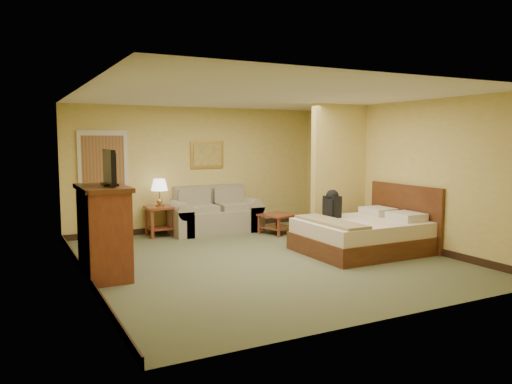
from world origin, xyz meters
TOP-DOWN VIEW (x-y plane):
  - floor at (0.00, 0.00)m, footprint 6.00×6.00m
  - ceiling at (0.00, 0.00)m, footprint 6.00×6.00m
  - back_wall at (0.00, 3.00)m, footprint 5.50×0.02m
  - left_wall at (-2.75, 0.00)m, footprint 0.02×6.00m
  - right_wall at (2.75, 0.00)m, footprint 0.02×6.00m
  - partition at (2.15, 0.93)m, footprint 1.20×0.15m
  - door at (-1.95, 2.96)m, footprint 0.94×0.16m
  - baseboard at (0.00, 2.99)m, footprint 5.50×0.02m
  - loveseat at (0.21, 2.58)m, footprint 1.89×0.88m
  - side_table at (-0.94, 2.65)m, footprint 0.55×0.55m
  - table_lamp at (-0.94, 2.65)m, footprint 0.33×0.33m
  - coffee_table at (1.29, 1.81)m, footprint 0.80×0.80m
  - wall_picture at (0.21, 2.97)m, footprint 0.75×0.04m
  - dresser at (-2.48, 0.13)m, footprint 0.63×1.20m
  - tv at (-2.38, 0.13)m, footprint 0.22×0.82m
  - bed at (1.82, -0.30)m, footprint 2.04×1.74m
  - backpack at (1.47, 0.19)m, footprint 0.25×0.32m

SIDE VIEW (x-z plane):
  - floor at x=0.00m, z-range 0.00..0.00m
  - baseboard at x=0.00m, z-range 0.00..0.12m
  - coffee_table at x=1.29m, z-range 0.09..0.49m
  - bed at x=1.82m, z-range -0.26..0.87m
  - loveseat at x=0.21m, z-range -0.17..0.79m
  - side_table at x=-0.94m, z-range 0.10..0.70m
  - dresser at x=-2.48m, z-range 0.01..1.29m
  - backpack at x=1.47m, z-range 0.56..1.06m
  - table_lamp at x=-0.94m, z-range 0.74..1.29m
  - door at x=-1.95m, z-range -0.02..2.08m
  - back_wall at x=0.00m, z-range 0.00..2.60m
  - left_wall at x=-2.75m, z-range 0.00..2.60m
  - right_wall at x=2.75m, z-range 0.00..2.60m
  - partition at x=2.15m, z-range 0.00..2.60m
  - tv at x=-2.38m, z-range 1.27..1.77m
  - wall_picture at x=0.21m, z-range 1.31..1.89m
  - ceiling at x=0.00m, z-range 2.60..2.60m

